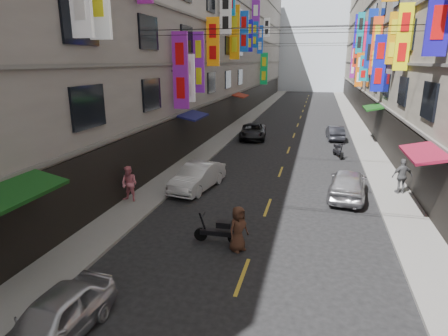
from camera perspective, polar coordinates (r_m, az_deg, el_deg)
The scene contains 19 objects.
sidewalk_left at distance 41.56m, azimuth 2.84°, elevation 6.97°, with size 2.00×90.00×0.12m, color slate.
sidewalk_right at distance 40.99m, azimuth 19.61°, elevation 5.94°, with size 2.00×90.00×0.12m, color slate.
building_row_left at distance 42.72m, azimuth -5.37°, elevation 19.85°, with size 10.14×90.00×19.00m.
building_row_right at distance 41.60m, azimuth 29.53°, elevation 18.06°, with size 10.14×90.00×19.00m.
haze_block at distance 90.40m, azimuth 13.49°, elevation 18.39°, with size 18.00×8.00×22.00m, color silver.
shop_signage at distance 33.00m, azimuth 11.05°, elevation 20.01°, with size 14.00×55.00×12.58m.
street_awnings at distance 24.74m, azimuth 6.46°, elevation 7.60°, with size 13.99×35.20×0.41m.
overhead_cables at distance 28.43m, azimuth 10.70°, elevation 20.24°, with size 14.00×38.04×1.24m.
lane_markings at distance 37.89m, azimuth 10.91°, elevation 5.73°, with size 0.12×80.20×0.01m.
scooter_crossing at distance 14.17m, azimuth -0.88°, elevation -9.63°, with size 1.80×0.50×1.14m.
scooter_far_right at distance 27.67m, azimuth 16.98°, elevation 2.50°, with size 0.75×1.75×1.14m.
car_left_near at distance 10.47m, azimuth -24.48°, elevation -20.30°, with size 1.45×3.60×1.23m, color silver.
car_left_mid at distance 19.78m, azimuth -4.06°, elevation -1.35°, with size 1.46×4.18×1.38m, color silver.
car_left_far at distance 32.92m, azimuth 4.44°, elevation 5.58°, with size 2.15×4.65×1.29m, color black.
car_right_mid at distance 19.54m, azimuth 18.33°, elevation -2.23°, with size 1.73×4.30×1.47m, color #B9B9BE.
car_right_far at distance 33.86m, azimuth 16.56°, elevation 5.18°, with size 1.27×3.65×1.20m, color #282930.
pedestrian_lfar at distance 18.26m, azimuth -14.23°, elevation -2.36°, with size 0.83×0.57×1.71m, color pink.
pedestrian_rfar at distance 20.76m, azimuth 25.51°, elevation -1.13°, with size 1.05×0.60×1.79m, color #545456.
pedestrian_crossing at distance 13.45m, azimuth 2.18°, elevation -9.25°, with size 0.82×0.56×1.67m, color #482A1C.
Camera 1 is at (1.97, 1.73, 6.57)m, focal length 30.00 mm.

